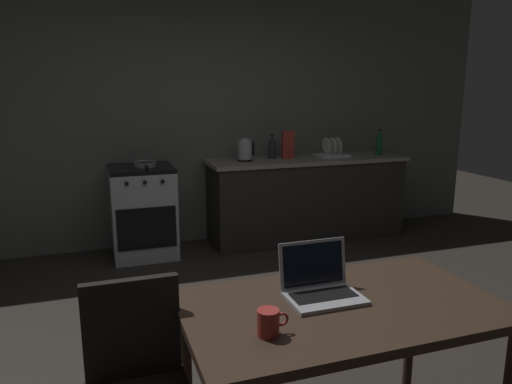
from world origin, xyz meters
TOP-DOWN VIEW (x-y plane):
  - ground_plane at (0.00, 0.00)m, footprint 12.00×12.00m
  - back_wall at (0.30, 2.61)m, footprint 6.40×0.10m
  - kitchen_counter at (1.22, 2.26)m, footprint 2.16×0.64m
  - stove_oven at (-0.53, 2.26)m, footprint 0.60×0.62m
  - dining_table at (-0.01, -0.76)m, footprint 1.34×0.77m
  - chair at (-0.86, -0.69)m, footprint 0.40×0.40m
  - laptop at (-0.07, -0.67)m, footprint 0.32×0.26m
  - electric_kettle at (0.52, 2.26)m, footprint 0.17×0.15m
  - bottle at (2.08, 2.21)m, footprint 0.07×0.07m
  - frying_pan at (-0.49, 2.23)m, footprint 0.22×0.39m
  - coffee_mug at (-0.40, -0.91)m, footprint 0.12×0.08m
  - cereal_box at (1.01, 2.28)m, footprint 0.13×0.05m
  - dish_rack at (1.52, 2.26)m, footprint 0.34×0.26m
  - bottle_b at (0.85, 2.34)m, footprint 0.08×0.08m

SIDE VIEW (x-z plane):
  - ground_plane at x=0.00m, z-range 0.00..0.00m
  - stove_oven at x=-0.53m, z-range 0.00..0.89m
  - kitchen_counter at x=1.22m, z-range 0.00..0.89m
  - chair at x=-0.86m, z-range 0.07..0.97m
  - dining_table at x=-0.01m, z-range 0.30..1.04m
  - laptop at x=-0.07m, z-range 0.67..0.90m
  - coffee_mug at x=-0.40m, z-range 0.74..0.84m
  - frying_pan at x=-0.49m, z-range 0.89..0.94m
  - dish_rack at x=1.52m, z-range 0.83..1.04m
  - electric_kettle at x=0.52m, z-range 0.88..1.12m
  - bottle_b at x=0.85m, z-range 0.88..1.14m
  - bottle at x=2.08m, z-range 0.88..1.17m
  - cereal_box at x=1.01m, z-range 0.89..1.19m
  - back_wall at x=0.30m, z-range 0.00..2.70m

